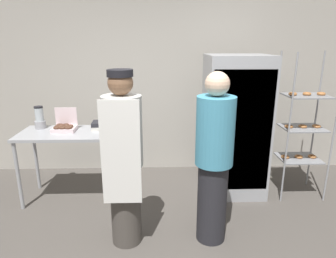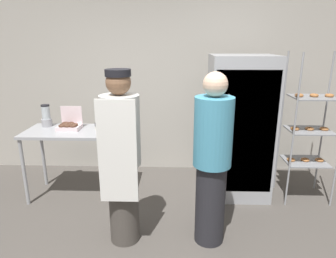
# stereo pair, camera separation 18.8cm
# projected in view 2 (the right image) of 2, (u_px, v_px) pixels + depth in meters

# --- Properties ---
(back_wall) EXTENTS (6.40, 0.12, 2.94)m
(back_wall) POSITION_uv_depth(u_px,v_px,m) (170.00, 75.00, 4.49)
(back_wall) COLOR #ADA89E
(back_wall) RESTS_ON ground_plane
(refrigerator) EXTENTS (0.78, 0.72, 1.81)m
(refrigerator) POSITION_uv_depth(u_px,v_px,m) (239.00, 128.00, 3.81)
(refrigerator) COLOR #9EA0A5
(refrigerator) RESTS_ON ground_plane
(baking_rack) EXTENTS (0.58, 0.48, 1.85)m
(baking_rack) POSITION_uv_depth(u_px,v_px,m) (309.00, 129.00, 3.69)
(baking_rack) COLOR #93969B
(baking_rack) RESTS_ON ground_plane
(prep_counter) EXTENTS (1.24, 0.62, 0.89)m
(prep_counter) POSITION_uv_depth(u_px,v_px,m) (76.00, 138.00, 3.78)
(prep_counter) COLOR #9EA0A5
(prep_counter) RESTS_ON ground_plane
(donut_box) EXTENTS (0.28, 0.23, 0.28)m
(donut_box) POSITION_uv_depth(u_px,v_px,m) (69.00, 125.00, 3.77)
(donut_box) COLOR silver
(donut_box) RESTS_ON prep_counter
(blender_pitcher) EXTENTS (0.13, 0.13, 0.29)m
(blender_pitcher) POSITION_uv_depth(u_px,v_px,m) (46.00, 117.00, 3.89)
(blender_pitcher) COLOR #99999E
(blender_pitcher) RESTS_ON prep_counter
(binder_stack) EXTENTS (0.32, 0.23, 0.10)m
(binder_stack) POSITION_uv_depth(u_px,v_px,m) (109.00, 124.00, 3.83)
(binder_stack) COLOR silver
(binder_stack) RESTS_ON prep_counter
(person_baker) EXTENTS (0.37, 0.38, 1.73)m
(person_baker) POSITION_uv_depth(u_px,v_px,m) (122.00, 158.00, 2.84)
(person_baker) COLOR #47423D
(person_baker) RESTS_ON ground_plane
(person_customer) EXTENTS (0.36, 0.36, 1.71)m
(person_customer) POSITION_uv_depth(u_px,v_px,m) (212.00, 161.00, 2.84)
(person_customer) COLOR #232328
(person_customer) RESTS_ON ground_plane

